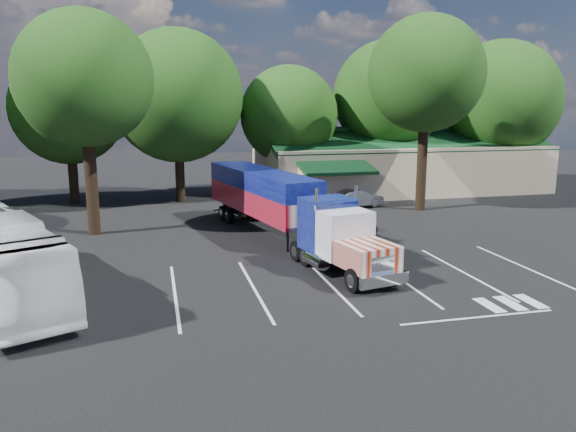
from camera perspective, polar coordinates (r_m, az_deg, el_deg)
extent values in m
plane|color=black|center=(29.59, 0.58, -3.30)|extent=(120.00, 120.00, 0.00)
cube|color=beige|center=(50.65, 11.05, 4.92)|extent=(24.00, 11.00, 4.00)
cube|color=#123F1E|center=(48.27, 12.35, 7.54)|extent=(24.20, 6.25, 2.10)
cube|color=#123F1E|center=(52.63, 10.06, 7.92)|extent=(24.20, 6.25, 2.10)
cube|color=beige|center=(42.55, 4.37, 3.09)|extent=(5.00, 2.50, 2.80)
cube|color=#123F1E|center=(41.14, 4.96, 4.91)|extent=(5.40, 3.19, 0.80)
cylinder|color=black|center=(46.26, -20.98, 3.79)|extent=(0.70, 0.70, 4.00)
sphere|color=#1D4212|center=(45.94, -21.44, 10.16)|extent=(8.40, 8.40, 8.40)
cylinder|color=black|center=(44.32, -10.92, 4.23)|extent=(0.70, 0.70, 4.30)
sphere|color=#1D4212|center=(44.00, -11.21, 11.87)|extent=(10.00, 10.00, 10.00)
cylinder|color=black|center=(46.92, 0.08, 4.39)|extent=(0.70, 0.70, 3.60)
sphere|color=#1D4212|center=(46.58, 0.08, 10.26)|extent=(8.00, 8.00, 8.00)
cylinder|color=black|center=(50.22, 10.01, 5.19)|extent=(0.70, 0.70, 4.50)
sphere|color=#1D4212|center=(49.95, 10.25, 11.88)|extent=(9.60, 9.60, 9.60)
cylinder|color=black|center=(54.01, 20.33, 4.76)|extent=(0.70, 0.70, 3.90)
sphere|color=#1D4212|center=(53.73, 20.76, 10.96)|extent=(10.40, 10.40, 10.40)
cylinder|color=black|center=(34.22, -19.34, 3.18)|extent=(0.70, 0.70, 6.00)
sphere|color=#1D4212|center=(33.96, -20.00, 13.00)|extent=(7.60, 7.60, 7.60)
cylinder|color=black|center=(40.93, 13.44, 5.10)|extent=(0.70, 0.70, 6.50)
sphere|color=#1D4212|center=(40.76, 13.85, 13.86)|extent=(8.00, 8.00, 8.00)
cube|color=black|center=(25.42, 5.36, -4.24)|extent=(2.20, 6.30, 0.22)
cube|color=white|center=(22.77, 9.74, -6.45)|extent=(2.23, 0.69, 0.49)
cube|color=white|center=(22.76, 9.53, -5.04)|extent=(1.07, 0.33, 0.80)
cube|color=white|center=(23.52, 8.09, -4.01)|extent=(2.46, 2.53, 1.03)
cube|color=silver|center=(24.84, 5.83, -1.85)|extent=(2.49, 1.87, 2.06)
cube|color=black|center=(24.26, 6.57, -1.10)|extent=(2.02, 0.51, 0.89)
cube|color=white|center=(25.24, 4.98, 1.07)|extent=(2.29, 0.58, 0.22)
cube|color=navy|center=(26.15, 4.00, -0.75)|extent=(2.56, 2.22, 2.41)
cylinder|color=white|center=(24.90, 2.87, -0.61)|extent=(0.19, 0.19, 3.04)
cylinder|color=white|center=(25.94, 6.86, -0.20)|extent=(0.19, 0.19, 3.04)
cylinder|color=white|center=(24.91, 2.87, -4.52)|extent=(0.88, 1.52, 0.59)
cylinder|color=white|center=(26.12, 7.53, -3.86)|extent=(0.88, 1.52, 0.59)
cube|color=silver|center=(33.01, -2.73, 1.64)|extent=(4.70, 11.67, 1.34)
cube|color=#0D0955|center=(32.83, -2.75, 3.71)|extent=(4.70, 11.67, 1.07)
cube|color=black|center=(36.64, -5.02, 0.73)|extent=(1.71, 3.28, 0.31)
cube|color=black|center=(28.72, -0.06, -2.46)|extent=(0.13, 0.13, 1.25)
cube|color=black|center=(29.27, 2.15, -2.20)|extent=(0.13, 0.13, 1.25)
cube|color=white|center=(38.60, -6.11, 0.71)|extent=(2.12, 0.56, 0.11)
cylinder|color=black|center=(22.89, 6.70, -6.50)|extent=(0.51, 1.03, 0.98)
cylinder|color=black|center=(23.92, 10.52, -5.83)|extent=(0.51, 1.03, 0.98)
cylinder|color=black|center=(26.30, 1.88, -4.07)|extent=(0.51, 1.03, 0.98)
cylinder|color=black|center=(27.19, 5.39, -3.59)|extent=(0.51, 1.03, 0.98)
cylinder|color=black|center=(27.14, 0.91, -3.57)|extent=(0.51, 1.03, 0.98)
cylinder|color=black|center=(28.01, 4.35, -3.13)|extent=(0.51, 1.03, 0.98)
cylinder|color=black|center=(35.72, -6.01, 0.00)|extent=(0.51, 1.03, 0.98)
cylinder|color=black|center=(36.38, -3.23, 0.25)|extent=(0.51, 1.03, 0.98)
cylinder|color=black|center=(36.71, -6.58, 0.29)|extent=(0.51, 1.03, 0.98)
cylinder|color=black|center=(37.35, -3.87, 0.54)|extent=(0.51, 1.03, 0.98)
imported|color=black|center=(30.78, 8.74, -1.27)|extent=(0.40, 0.61, 1.65)
imported|color=black|center=(34.02, 8.32, -0.71)|extent=(0.99, 1.79, 0.89)
imported|color=#B5B8BD|center=(41.47, 7.06, 1.79)|extent=(4.20, 2.30, 1.31)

